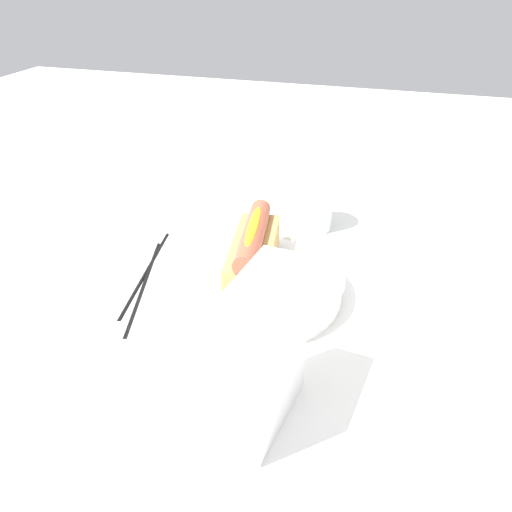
{
  "coord_description": "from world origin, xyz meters",
  "views": [
    {
      "loc": [
        0.52,
        0.17,
        0.38
      ],
      "look_at": [
        -0.01,
        0.0,
        0.06
      ],
      "focal_mm": 37.68,
      "sensor_mm": 36.0,
      "label": 1
    }
  ],
  "objects_px": {
    "water_glass": "(310,203)",
    "chopstick_far": "(146,271)",
    "napkin_box": "(262,354)",
    "chopstick_near": "(144,284)",
    "serving_bowl": "(256,282)",
    "hotdog_front": "(256,250)"
  },
  "relations": [
    {
      "from": "water_glass",
      "to": "chopstick_far",
      "type": "xyz_separation_m",
      "value": [
        0.2,
        -0.18,
        -0.04
      ]
    },
    {
      "from": "napkin_box",
      "to": "chopstick_near",
      "type": "height_order",
      "value": "napkin_box"
    },
    {
      "from": "chopstick_near",
      "to": "chopstick_far",
      "type": "relative_size",
      "value": 1.0
    },
    {
      "from": "serving_bowl",
      "to": "chopstick_far",
      "type": "height_order",
      "value": "serving_bowl"
    },
    {
      "from": "napkin_box",
      "to": "chopstick_far",
      "type": "distance_m",
      "value": 0.31
    },
    {
      "from": "serving_bowl",
      "to": "napkin_box",
      "type": "relative_size",
      "value": 1.5
    },
    {
      "from": "hotdog_front",
      "to": "chopstick_far",
      "type": "relative_size",
      "value": 0.71
    },
    {
      "from": "hotdog_front",
      "to": "chopstick_near",
      "type": "bearing_deg",
      "value": -82.2
    },
    {
      "from": "serving_bowl",
      "to": "chopstick_near",
      "type": "xyz_separation_m",
      "value": [
        0.02,
        -0.15,
        -0.02
      ]
    },
    {
      "from": "chopstick_far",
      "to": "napkin_box",
      "type": "bearing_deg",
      "value": 37.72
    },
    {
      "from": "napkin_box",
      "to": "chopstick_far",
      "type": "height_order",
      "value": "napkin_box"
    },
    {
      "from": "water_glass",
      "to": "napkin_box",
      "type": "distance_m",
      "value": 0.4
    },
    {
      "from": "hotdog_front",
      "to": "water_glass",
      "type": "xyz_separation_m",
      "value": [
        -0.21,
        0.02,
        -0.02
      ]
    },
    {
      "from": "chopstick_near",
      "to": "chopstick_far",
      "type": "distance_m",
      "value": 0.03
    },
    {
      "from": "water_glass",
      "to": "chopstick_far",
      "type": "bearing_deg",
      "value": -42.56
    },
    {
      "from": "water_glass",
      "to": "chopstick_far",
      "type": "height_order",
      "value": "water_glass"
    },
    {
      "from": "chopstick_near",
      "to": "chopstick_far",
      "type": "xyz_separation_m",
      "value": [
        -0.03,
        -0.01,
        0.0
      ]
    },
    {
      "from": "napkin_box",
      "to": "chopstick_near",
      "type": "xyz_separation_m",
      "value": [
        -0.17,
        -0.21,
        -0.07
      ]
    },
    {
      "from": "chopstick_near",
      "to": "hotdog_front",
      "type": "bearing_deg",
      "value": 81.55
    },
    {
      "from": "serving_bowl",
      "to": "water_glass",
      "type": "xyz_separation_m",
      "value": [
        -0.21,
        0.02,
        0.02
      ]
    },
    {
      "from": "chopstick_far",
      "to": "chopstick_near",
      "type": "bearing_deg",
      "value": 11.45
    },
    {
      "from": "hotdog_front",
      "to": "water_glass",
      "type": "relative_size",
      "value": 1.74
    }
  ]
}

